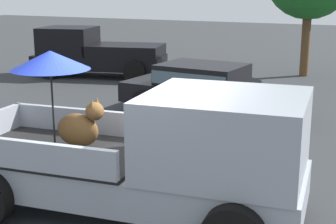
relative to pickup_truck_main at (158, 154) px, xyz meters
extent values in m
plane|color=#2D3033|center=(-0.43, -0.06, -0.97)|extent=(80.00, 80.00, 0.00)
cylinder|color=black|center=(1.19, 1.12, -0.57)|extent=(0.83, 0.37, 0.80)
cylinder|color=black|center=(-2.29, 0.71, -0.57)|extent=(0.83, 0.37, 0.80)
cube|color=#9EA3AD|center=(-0.43, -0.06, -0.40)|extent=(5.18, 2.37, 0.50)
cube|color=#9EA3AD|center=(0.96, 0.11, 0.39)|extent=(2.30, 2.09, 1.08)
cube|color=#4C606B|center=(1.95, 0.22, 0.59)|extent=(0.26, 1.72, 0.64)
cube|color=black|center=(-1.58, -0.19, -0.12)|extent=(3.00, 2.15, 0.06)
cube|color=#9EA3AD|center=(-1.68, 0.72, 0.11)|extent=(2.79, 0.43, 0.40)
cube|color=#9EA3AD|center=(-1.47, -1.10, 0.11)|extent=(2.79, 0.43, 0.40)
ellipsoid|color=brown|center=(-1.38, 0.03, 0.17)|extent=(0.71, 0.40, 0.52)
sphere|color=brown|center=(-1.08, 0.06, 0.49)|extent=(0.31, 0.31, 0.28)
cone|color=brown|center=(-1.09, 0.14, 0.63)|extent=(0.10, 0.10, 0.12)
cone|color=brown|center=(-1.07, -0.02, 0.63)|extent=(0.10, 0.10, 0.12)
cylinder|color=black|center=(-1.70, -0.13, 0.53)|extent=(0.03, 0.03, 1.24)
cone|color=#1E33B7|center=(-1.70, -0.13, 1.25)|extent=(1.31, 1.31, 0.28)
cylinder|color=black|center=(-8.66, 8.36, -0.59)|extent=(0.80, 0.44, 0.76)
cylinder|color=black|center=(-9.12, 10.20, -0.59)|extent=(0.80, 0.44, 0.76)
cylinder|color=black|center=(-5.55, 9.14, -0.59)|extent=(0.80, 0.44, 0.76)
cylinder|color=black|center=(-6.02, 10.98, -0.59)|extent=(0.80, 0.44, 0.76)
cube|color=black|center=(-7.34, 9.67, -0.42)|extent=(5.09, 2.92, 0.50)
cube|color=black|center=(-8.50, 9.37, 0.33)|extent=(2.28, 2.21, 1.00)
cube|color=black|center=(-6.37, 9.91, 0.03)|extent=(3.06, 2.40, 0.40)
cylinder|color=black|center=(-0.19, 6.67, -0.64)|extent=(0.68, 0.27, 0.66)
cylinder|color=black|center=(-0.33, 4.92, -0.64)|extent=(0.68, 0.27, 0.66)
cylinder|color=black|center=(-2.88, 6.88, -0.64)|extent=(0.68, 0.27, 0.66)
cylinder|color=black|center=(-3.02, 5.13, -0.64)|extent=(0.68, 0.27, 0.66)
cube|color=black|center=(-1.60, 5.90, -0.42)|extent=(4.42, 2.09, 0.52)
cube|color=black|center=(-1.70, 5.91, 0.08)|extent=(2.22, 1.76, 0.56)
cube|color=#4C606B|center=(-1.70, 5.91, 0.08)|extent=(2.16, 1.83, 0.32)
cylinder|color=brown|center=(-0.47, 13.05, 0.32)|extent=(0.32, 0.32, 2.57)
camera|label=1|loc=(3.07, -6.02, 2.30)|focal=53.81mm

